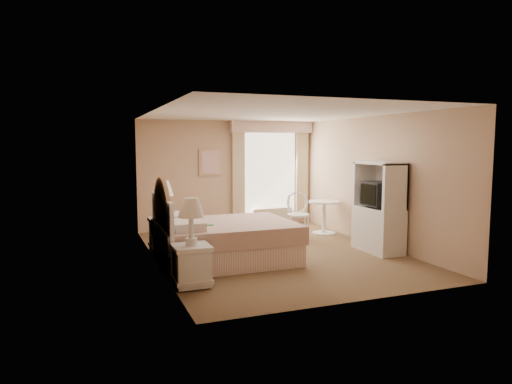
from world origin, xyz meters
name	(u,v)px	position (x,y,z in m)	size (l,w,h in m)	color
room	(274,184)	(0.00, 0.00, 1.25)	(4.21, 5.51, 2.51)	brown
window	(271,170)	(1.05, 2.65, 1.34)	(2.05, 0.22, 2.51)	white
framed_art	(210,162)	(-0.45, 2.71, 1.55)	(0.52, 0.04, 0.62)	tan
bed	(219,240)	(-1.11, -0.28, 0.37)	(2.23, 1.75, 1.55)	tan
nightstand_near	(192,254)	(-1.84, -1.41, 0.46)	(0.50, 0.50, 1.21)	white
nightstand_far	(164,225)	(-1.84, 0.87, 0.48)	(0.53, 0.53, 1.27)	white
round_table	(324,212)	(1.71, 1.23, 0.48)	(0.68, 0.68, 0.72)	white
cafe_chair	(298,211)	(1.01, 1.10, 0.55)	(0.57, 0.57, 0.95)	white
armoire	(379,214)	(1.81, -0.59, 0.69)	(0.50, 0.99, 1.65)	white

